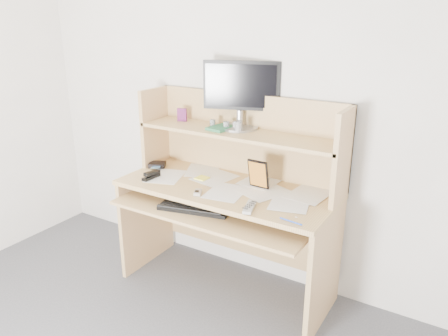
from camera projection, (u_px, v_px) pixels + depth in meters
The scene contains 19 objects.
back_wall at pixel (251, 101), 2.87m from camera, with size 3.60×0.04×2.50m, color white.
desk at pixel (232, 191), 2.86m from camera, with size 1.40×0.70×1.30m.
paper_clutter at pixel (226, 186), 2.78m from camera, with size 1.32×0.54×0.01m, color white.
keyboard at pixel (195, 207), 2.69m from camera, with size 0.47×0.26×0.03m.
tv_remote at pixel (250, 207), 2.46m from camera, with size 0.05×0.17×0.02m, color #B0B0AB.
flip_phone at pixel (198, 192), 2.66m from camera, with size 0.04×0.08×0.02m, color silver.
stapler at pixel (151, 175), 2.91m from camera, with size 0.04×0.14×0.04m, color black.
wallet at pixel (157, 164), 3.13m from camera, with size 0.12×0.09×0.03m, color black.
sticky_note_pad at pixel (202, 178), 2.91m from camera, with size 0.08×0.08×0.01m, color #FFE943.
digital_camera at pixel (262, 182), 2.76m from camera, with size 0.10×0.04×0.06m, color #B9BABC.
game_case at pixel (258, 174), 2.71m from camera, with size 0.13×0.01×0.19m, color black.
blue_pen at pixel (291, 221), 2.29m from camera, with size 0.01×0.01×0.13m, color blue.
card_box at pixel (182, 115), 3.04m from camera, with size 0.07×0.02×0.09m, color maroon.
shelf_book at pixel (221, 128), 2.84m from camera, with size 0.13×0.17×0.02m, color #2F7748.
chip_stack_a at pixel (213, 123), 2.89m from camera, with size 0.04×0.04×0.05m, color black.
chip_stack_b at pixel (236, 126), 2.81m from camera, with size 0.04×0.04×0.06m, color silver.
chip_stack_c at pixel (226, 125), 2.84m from camera, with size 0.04×0.04×0.05m, color black.
chip_stack_d at pixel (239, 127), 2.75m from camera, with size 0.04×0.04×0.07m, color silver.
monitor at pixel (241, 93), 2.81m from camera, with size 0.48×0.25×0.43m.
Camera 1 is at (1.34, -0.73, 1.79)m, focal length 35.00 mm.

